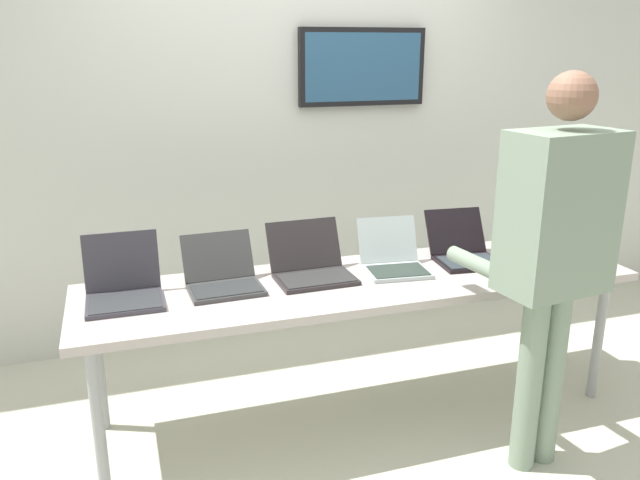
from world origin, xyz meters
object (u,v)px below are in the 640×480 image
(workbench, at_px, (361,289))
(laptop_station_3, at_px, (393,259))
(laptop_station_2, at_px, (311,266))
(laptop_station_4, at_px, (464,250))
(laptop_station_0, at_px, (124,286))
(person, at_px, (554,241))
(equipment_box, at_px, (546,228))
(laptop_station_1, at_px, (223,277))

(workbench, relative_size, laptop_station_3, 7.39)
(laptop_station_2, bearing_deg, laptop_station_4, -0.30)
(workbench, height_order, laptop_station_0, laptop_station_0)
(laptop_station_0, relative_size, laptop_station_4, 0.80)
(laptop_station_2, distance_m, laptop_station_4, 0.84)
(laptop_station_4, bearing_deg, person, -91.71)
(equipment_box, height_order, person, person)
(laptop_station_4, relative_size, person, 0.24)
(laptop_station_1, bearing_deg, person, -29.84)
(equipment_box, bearing_deg, workbench, -177.37)
(equipment_box, distance_m, laptop_station_1, 1.74)
(workbench, distance_m, laptop_station_0, 1.10)
(laptop_station_0, bearing_deg, equipment_box, -0.68)
(laptop_station_1, xyz_separation_m, laptop_station_4, (1.27, 0.01, 0.00))
(workbench, height_order, laptop_station_1, laptop_station_1)
(laptop_station_2, bearing_deg, equipment_box, -2.38)
(equipment_box, relative_size, laptop_station_2, 1.13)
(equipment_box, distance_m, laptop_station_4, 0.48)
(workbench, height_order, laptop_station_2, laptop_station_2)
(equipment_box, bearing_deg, laptop_station_4, 173.89)
(laptop_station_4, bearing_deg, laptop_station_0, -179.20)
(laptop_station_0, height_order, laptop_station_2, laptop_station_0)
(laptop_station_3, distance_m, person, 0.84)
(laptop_station_4, distance_m, person, 0.77)
(equipment_box, height_order, laptop_station_0, equipment_box)
(laptop_station_2, bearing_deg, laptop_station_0, -178.16)
(laptop_station_1, height_order, laptop_station_4, laptop_station_4)
(laptop_station_2, height_order, laptop_station_4, laptop_station_2)
(person, bearing_deg, laptop_station_1, 150.16)
(laptop_station_0, distance_m, laptop_station_2, 0.88)
(person, bearing_deg, laptop_station_2, 138.31)
(laptop_station_1, bearing_deg, laptop_station_4, 0.24)
(person, bearing_deg, equipment_box, 54.07)
(workbench, bearing_deg, laptop_station_3, 20.43)
(person, bearing_deg, laptop_station_3, 119.29)
(laptop_station_2, height_order, person, person)
(equipment_box, relative_size, laptop_station_1, 1.19)
(laptop_station_2, xyz_separation_m, person, (0.81, -0.73, 0.26))
(laptop_station_0, relative_size, laptop_station_3, 0.90)
(equipment_box, bearing_deg, person, -125.93)
(workbench, height_order, equipment_box, equipment_box)
(laptop_station_0, distance_m, laptop_station_4, 1.71)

